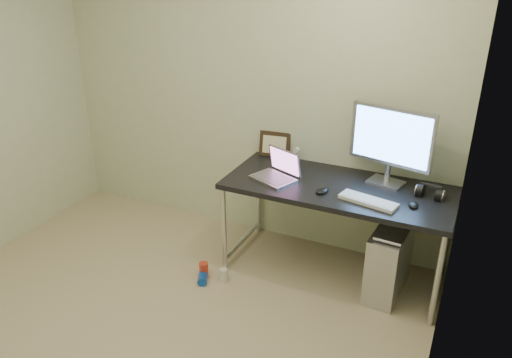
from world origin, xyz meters
name	(u,v)px	position (x,y,z in m)	size (l,w,h in m)	color
floor	(127,350)	(0.00, 0.00, 0.00)	(3.50, 3.50, 0.00)	tan
wall_back	(246,93)	(0.00, 1.75, 1.25)	(3.50, 0.02, 2.50)	beige
wall_right	(448,245)	(1.75, 0.00, 1.25)	(0.02, 3.50, 2.50)	beige
desk	(337,195)	(0.92, 1.39, 0.67)	(1.65, 0.72, 0.75)	black
tower_computer	(389,261)	(1.36, 1.31, 0.26)	(0.26, 0.52, 0.56)	silver
cable_a	(394,219)	(1.31, 1.70, 0.40)	(0.01, 0.01, 0.70)	black
cable_b	(405,225)	(1.40, 1.68, 0.38)	(0.01, 0.01, 0.72)	black
can_red	(204,270)	(0.05, 0.89, 0.06)	(0.07, 0.07, 0.13)	#BC3522
can_white	(224,275)	(0.21, 0.91, 0.05)	(0.06, 0.06, 0.11)	silver
can_blue	(203,278)	(0.07, 0.83, 0.04)	(0.07, 0.07, 0.13)	#1347B0
laptop	(278,172)	(0.47, 1.32, 0.80)	(0.39, 0.35, 0.22)	#AFAEB6
monitor	(391,140)	(1.23, 1.58, 1.09)	(0.61, 0.23, 0.58)	#AFAEB6
keyboard	(368,201)	(1.19, 1.21, 0.76)	(0.40, 0.13, 0.02)	silver
mouse_right	(414,204)	(1.47, 1.29, 0.77)	(0.07, 0.10, 0.04)	black
mouse_left	(322,189)	(0.85, 1.23, 0.77)	(0.08, 0.12, 0.04)	black
headphones	(430,193)	(1.55, 1.48, 0.78)	(0.19, 0.12, 0.12)	black
picture_frame	(275,144)	(0.28, 1.72, 0.85)	(0.26, 0.03, 0.21)	black
webcam	(297,151)	(0.48, 1.68, 0.84)	(0.04, 0.04, 0.12)	silver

